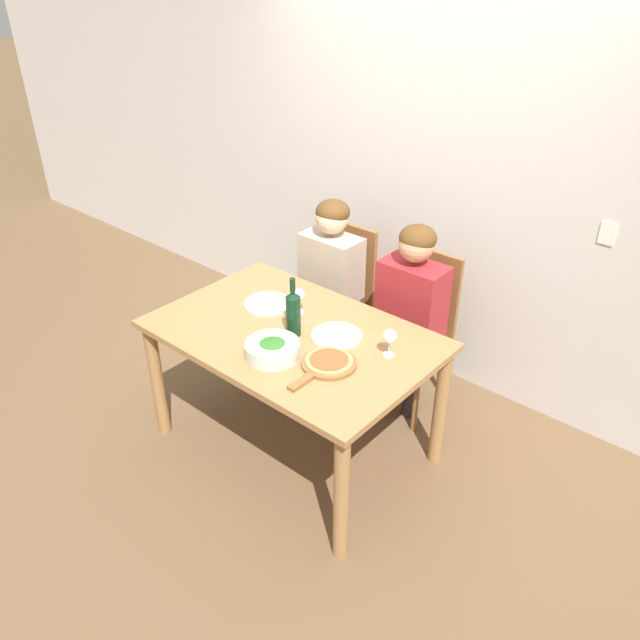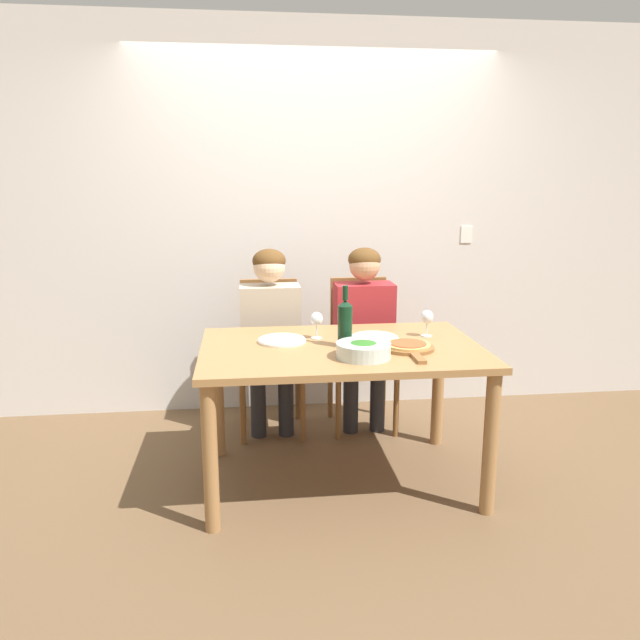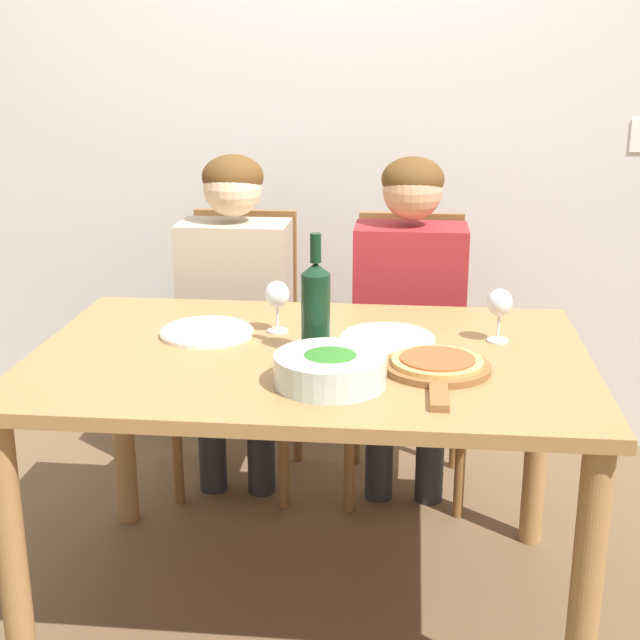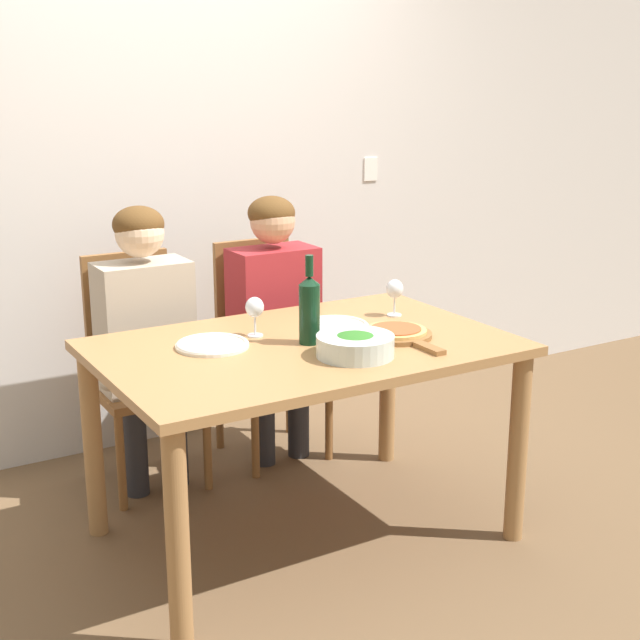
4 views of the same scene
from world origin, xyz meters
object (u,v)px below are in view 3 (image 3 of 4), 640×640
Objects in this scene: dinner_plate_right at (387,339)px; wine_bottle at (316,307)px; broccoli_bowl at (330,369)px; person_man at (409,300)px; dinner_plate_left at (207,332)px; chair_left at (242,342)px; person_woman at (235,295)px; wine_glass_left at (277,297)px; chair_right at (408,348)px; wine_glass_right at (500,305)px; pizza_on_board at (437,366)px.

wine_bottle is at bearing -146.02° from dinner_plate_right.
dinner_plate_right is at bearing 69.54° from broccoli_bowl.
broccoli_bowl is (0.06, -0.22, -0.09)m from wine_bottle.
person_man reaches higher than dinner_plate_left.
chair_left is at bearing 113.29° from wine_bottle.
person_woman is 0.61m from wine_glass_left.
person_woman is 8.07× the size of wine_glass_left.
chair_right is 6.58× the size of wine_glass_right.
wine_bottle is 0.37m from dinner_plate_left.
wine_glass_left is at bearing -119.42° from chair_right.
broccoli_bowl reaches higher than dinner_plate_right.
broccoli_bowl is 1.03× the size of dinner_plate_left.
dinner_plate_right is (0.55, -0.60, 0.06)m from person_woman.
pizza_on_board is at bearing -18.00° from wine_bottle.
chair_right is at bearing 94.50° from pizza_on_board.
person_woman and person_man have the same top height.
wine_glass_left is at bearing 115.27° from broccoli_bowl.
dinner_plate_left is at bearing -133.95° from person_man.
pizza_on_board is at bearing -59.86° from dinner_plate_right.
person_woman is at bearing 129.42° from pizza_on_board.
dinner_plate_left is at bearing -128.75° from chair_right.
chair_left reaches higher than dinner_plate_right.
pizza_on_board is 0.33m from wine_glass_right.
chair_right is at bearing 85.39° from dinner_plate_right.
person_woman is at bearing 132.41° from dinner_plate_right.
wine_glass_right is (0.43, 0.38, 0.07)m from broccoli_bowl.
chair_left reaches higher than wine_glass_left.
broccoli_bowl is 1.03× the size of dinner_plate_right.
person_man is at bearing 95.14° from pizza_on_board.
person_woman reaches higher than wine_bottle.
wine_glass_right is at bearing 17.98° from wine_bottle.
dinner_plate_left is (-0.33, 0.14, -0.12)m from wine_bottle.
person_woman is 1.04m from wine_glass_right.
dinner_plate_right is at bearing -52.66° from chair_left.
broccoli_bowl is (-0.19, -1.06, 0.30)m from chair_right.
wine_glass_right is (0.86, -0.69, 0.36)m from chair_left.
person_woman is 1.00× the size of person_man.
wine_glass_right is at bearing -66.49° from person_man.
person_man is 0.79m from wine_bottle.
wine_glass_left reaches higher than broccoli_bowl.
person_man is at bearing 55.51° from wine_glass_left.
chair_right is 0.66m from person_woman.
broccoli_bowl is at bearing -156.59° from pizza_on_board.
person_man is 4.58× the size of dinner_plate_left.
person_man is at bearing 78.88° from broccoli_bowl.
broccoli_bowl is (0.42, -0.94, 0.09)m from person_woman.
broccoli_bowl is 0.52m from dinner_plate_left.
wine_bottle is at bearing -106.08° from chair_right.
dinner_plate_left is at bearing -86.32° from person_woman.
wine_glass_left is 0.62m from wine_glass_right.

